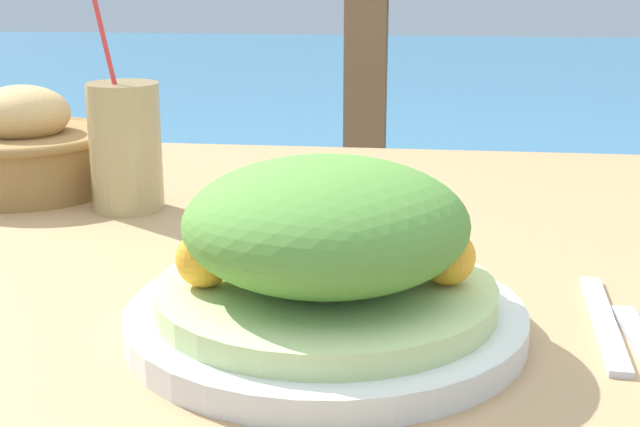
% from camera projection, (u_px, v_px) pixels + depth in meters
% --- Properties ---
extents(patio_table, '(1.12, 0.92, 0.73)m').
position_uv_depth(patio_table, '(307.00, 334.00, 0.86)').
color(patio_table, tan).
rests_on(patio_table, ground_plane).
extents(railing_fence, '(2.80, 0.08, 1.03)m').
position_uv_depth(railing_fence, '(366.00, 88.00, 1.52)').
color(railing_fence, brown).
rests_on(railing_fence, ground_plane).
extents(sea_backdrop, '(12.00, 4.00, 0.51)m').
position_uv_depth(sea_backdrop, '(405.00, 127.00, 4.05)').
color(sea_backdrop, teal).
rests_on(sea_backdrop, ground_plane).
extents(salad_plate, '(0.29, 0.29, 0.13)m').
position_uv_depth(salad_plate, '(326.00, 260.00, 0.63)').
color(salad_plate, silver).
rests_on(salad_plate, patio_table).
extents(drink_glass, '(0.08, 0.08, 0.25)m').
position_uv_depth(drink_glass, '(126.00, 147.00, 0.94)').
color(drink_glass, tan).
rests_on(drink_glass, patio_table).
extents(bread_basket, '(0.21, 0.21, 0.12)m').
position_uv_depth(bread_basket, '(25.00, 149.00, 1.02)').
color(bread_basket, olive).
rests_on(bread_basket, patio_table).
extents(knife, '(0.03, 0.18, 0.00)m').
position_uv_depth(knife, '(604.00, 321.00, 0.65)').
color(knife, silver).
rests_on(knife, patio_table).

